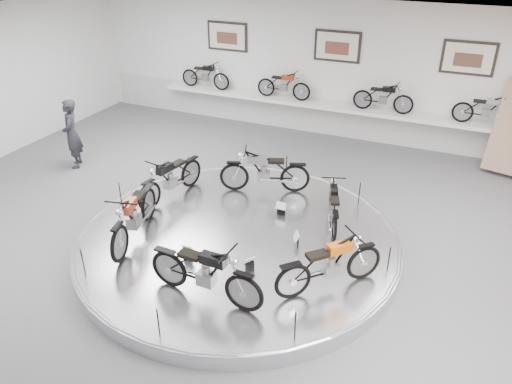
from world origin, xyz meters
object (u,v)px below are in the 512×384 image
at_px(bike_e, 205,272).
at_px(bike_f, 330,264).
at_px(shelf, 330,106).
at_px(bike_d, 134,215).
at_px(bike_b, 265,171).
at_px(bike_c, 171,177).
at_px(display_platform, 238,241).
at_px(bike_a, 333,204).
at_px(visitor, 72,134).

height_order(bike_e, bike_f, bike_e).
bearing_deg(bike_e, shelf, 94.73).
height_order(shelf, bike_d, bike_d).
bearing_deg(bike_f, bike_b, 84.23).
height_order(shelf, bike_c, bike_c).
distance_m(display_platform, bike_a, 2.08).
xyz_separation_m(bike_b, bike_d, (-1.54, -2.84, 0.02)).
height_order(bike_b, bike_f, bike_b).
bearing_deg(bike_c, shelf, 170.06).
xyz_separation_m(bike_c, bike_f, (4.14, -1.65, -0.00)).
height_order(bike_c, visitor, visitor).
relative_size(shelf, bike_e, 6.15).
xyz_separation_m(bike_a, visitor, (-7.24, 0.53, 0.18)).
bearing_deg(bike_a, bike_c, 77.25).
xyz_separation_m(bike_b, visitor, (-5.40, -0.20, 0.11)).
xyz_separation_m(display_platform, shelf, (0.00, 6.40, 0.85)).
xyz_separation_m(display_platform, visitor, (-5.65, 1.74, 0.77)).
bearing_deg(visitor, bike_a, 51.89).
relative_size(bike_a, bike_e, 0.83).
relative_size(shelf, visitor, 5.97).
xyz_separation_m(shelf, bike_b, (-0.24, -4.46, -0.18)).
bearing_deg(bike_f, display_platform, 112.19).
distance_m(shelf, bike_f, 7.55).
relative_size(bike_c, visitor, 0.93).
xyz_separation_m(bike_a, bike_c, (-3.62, -0.40, 0.07)).
relative_size(shelf, bike_a, 7.39).
height_order(bike_d, bike_f, bike_d).
height_order(display_platform, visitor, visitor).
distance_m(display_platform, visitor, 5.96).
bearing_deg(bike_d, bike_a, 108.31).
xyz_separation_m(bike_c, bike_e, (2.36, -2.71, 0.02)).
xyz_separation_m(display_platform, bike_c, (-2.03, 0.81, 0.66)).
bearing_deg(bike_e, bike_c, 133.54).
distance_m(display_platform, bike_d, 2.11).
height_order(display_platform, bike_c, bike_c).
relative_size(bike_b, bike_c, 1.02).
height_order(bike_b, bike_e, bike_e).
distance_m(bike_d, visitor, 4.69).
xyz_separation_m(shelf, bike_f, (2.11, -7.25, -0.20)).
bearing_deg(bike_c, bike_b, 132.43).
bearing_deg(bike_d, shelf, 152.54).
relative_size(bike_e, bike_f, 1.05).
distance_m(bike_a, visitor, 7.26).
distance_m(bike_b, bike_d, 3.23).
relative_size(bike_c, bike_f, 1.01).
bearing_deg(display_platform, shelf, 90.00).
relative_size(bike_f, visitor, 0.93).
height_order(bike_d, bike_e, bike_d).
distance_m(shelf, bike_c, 5.96).
bearing_deg(bike_a, bike_b, 49.12).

